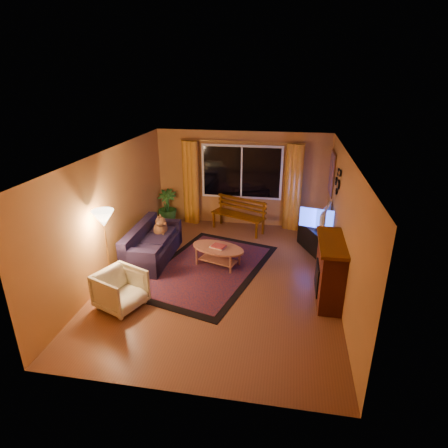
% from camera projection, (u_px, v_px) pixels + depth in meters
% --- Properties ---
extents(floor, '(4.50, 6.00, 0.02)m').
position_uv_depth(floor, '(221.00, 278.00, 7.60)').
color(floor, brown).
rests_on(floor, ground).
extents(ceiling, '(4.50, 6.00, 0.02)m').
position_uv_depth(ceiling, '(221.00, 154.00, 6.65)').
color(ceiling, white).
rests_on(ceiling, ground).
extents(wall_back, '(4.50, 0.02, 2.50)m').
position_uv_depth(wall_back, '(242.00, 179.00, 9.87)').
color(wall_back, '#BB7C3B').
rests_on(wall_back, ground).
extents(wall_left, '(0.02, 6.00, 2.50)m').
position_uv_depth(wall_left, '(110.00, 213.00, 7.48)').
color(wall_left, '#BB7C3B').
rests_on(wall_left, ground).
extents(wall_right, '(0.02, 6.00, 2.50)m').
position_uv_depth(wall_right, '(344.00, 228.00, 6.76)').
color(wall_right, '#BB7C3B').
rests_on(wall_right, ground).
extents(window, '(2.00, 0.02, 1.30)m').
position_uv_depth(window, '(242.00, 172.00, 9.74)').
color(window, black).
rests_on(window, wall_back).
extents(curtain_rod, '(3.20, 0.03, 0.03)m').
position_uv_depth(curtain_rod, '(242.00, 142.00, 9.39)').
color(curtain_rod, '#BF8C3F').
rests_on(curtain_rod, wall_back).
extents(curtain_left, '(0.36, 0.36, 2.24)m').
position_uv_depth(curtain_left, '(191.00, 183.00, 10.02)').
color(curtain_left, orange).
rests_on(curtain_left, ground).
extents(curtain_right, '(0.36, 0.36, 2.24)m').
position_uv_depth(curtain_right, '(293.00, 188.00, 9.58)').
color(curtain_right, orange).
rests_on(curtain_right, ground).
extents(bench, '(1.49, 0.98, 0.43)m').
position_uv_depth(bench, '(238.00, 223.00, 9.76)').
color(bench, '#542B04').
rests_on(bench, ground).
extents(potted_plant, '(0.54, 0.54, 0.93)m').
position_uv_depth(potted_plant, '(167.00, 207.00, 10.21)').
color(potted_plant, '#235B1E').
rests_on(potted_plant, ground).
extents(sofa, '(0.81, 1.87, 0.75)m').
position_uv_depth(sofa, '(153.00, 243.00, 8.23)').
color(sofa, black).
rests_on(sofa, ground).
extents(dog, '(0.41, 0.52, 0.53)m').
position_uv_depth(dog, '(160.00, 225.00, 8.51)').
color(dog, brown).
rests_on(dog, sofa).
extents(armchair, '(0.91, 0.94, 0.75)m').
position_uv_depth(armchair, '(120.00, 288.00, 6.51)').
color(armchair, beige).
rests_on(armchair, ground).
extents(floor_lamp, '(0.34, 0.34, 1.61)m').
position_uv_depth(floor_lamp, '(107.00, 251.00, 6.90)').
color(floor_lamp, '#BF8C3F').
rests_on(floor_lamp, ground).
extents(rug, '(2.84, 3.67, 0.02)m').
position_uv_depth(rug, '(208.00, 268.00, 7.92)').
color(rug, maroon).
rests_on(rug, ground).
extents(coffee_table, '(1.49, 1.49, 0.43)m').
position_uv_depth(coffee_table, '(218.00, 256.00, 7.99)').
color(coffee_table, '#B16748').
rests_on(coffee_table, ground).
extents(tv_console, '(0.96, 1.39, 0.55)m').
position_uv_depth(tv_console, '(319.00, 241.00, 8.55)').
color(tv_console, black).
rests_on(tv_console, ground).
extents(television, '(0.35, 0.97, 0.56)m').
position_uv_depth(television, '(322.00, 219.00, 8.34)').
color(television, black).
rests_on(television, tv_console).
extents(fireplace, '(0.40, 1.20, 1.10)m').
position_uv_depth(fireplace, '(330.00, 272.00, 6.69)').
color(fireplace, maroon).
rests_on(fireplace, ground).
extents(mirror_cluster, '(0.06, 0.60, 0.56)m').
position_uv_depth(mirror_cluster, '(337.00, 180.00, 7.75)').
color(mirror_cluster, black).
rests_on(mirror_cluster, wall_right).
extents(painting, '(0.04, 0.76, 0.96)m').
position_uv_depth(painting, '(332.00, 173.00, 8.85)').
color(painting, orange).
rests_on(painting, wall_right).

